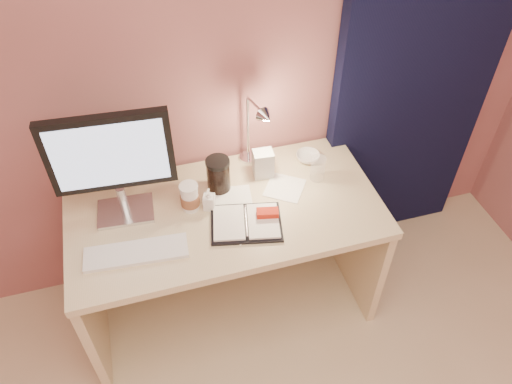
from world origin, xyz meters
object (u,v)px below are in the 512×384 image
object	(u,v)px
bowl	(308,157)
product_box	(263,164)
monitor	(112,159)
dark_jar	(218,176)
planner	(248,222)
desk	(224,230)
desk_lamp	(248,132)
coffee_cup	(190,198)
lotion_bottle	(209,199)
clear_cup	(318,168)
keyboard	(136,253)

from	to	relation	value
bowl	product_box	size ratio (longest dim) A/B	0.83
monitor	dark_jar	distance (m)	0.50
planner	product_box	distance (m)	0.33
dark_jar	product_box	distance (m)	0.22
desk	desk_lamp	xyz separation A→B (m)	(0.17, 0.14, 0.47)
coffee_cup	dark_jar	size ratio (longest dim) A/B	0.91
monitor	planner	distance (m)	0.63
planner	dark_jar	bearing A→B (deg)	117.46
desk_lamp	product_box	bearing A→B (deg)	-48.34
lotion_bottle	desk_lamp	distance (m)	0.35
clear_cup	desk_lamp	world-z (taller)	desk_lamp
clear_cup	lotion_bottle	world-z (taller)	clear_cup
planner	monitor	bearing A→B (deg)	169.19
monitor	desk_lamp	distance (m)	0.61
desk	coffee_cup	world-z (taller)	coffee_cup
keyboard	clear_cup	distance (m)	0.91
keyboard	clear_cup	size ratio (longest dim) A/B	3.47
coffee_cup	clear_cup	distance (m)	0.61
keyboard	clear_cup	world-z (taller)	clear_cup
clear_cup	desk_lamp	distance (m)	0.37
desk	lotion_bottle	distance (m)	0.29
keyboard	lotion_bottle	bearing A→B (deg)	31.23
keyboard	coffee_cup	distance (m)	0.33
coffee_cup	product_box	xyz separation A→B (m)	(0.37, 0.12, 0.01)
lotion_bottle	dark_jar	xyz separation A→B (m)	(0.07, 0.11, 0.02)
coffee_cup	lotion_bottle	bearing A→B (deg)	-16.64
planner	product_box	size ratio (longest dim) A/B	2.48
coffee_cup	lotion_bottle	distance (m)	0.08
desk	planner	world-z (taller)	planner
keyboard	desk	bearing A→B (deg)	32.77
desk	dark_jar	distance (m)	0.31
keyboard	monitor	bearing A→B (deg)	98.89
product_box	desk_lamp	size ratio (longest dim) A/B	0.36
dark_jar	lotion_bottle	bearing A→B (deg)	-122.01
monitor	keyboard	size ratio (longest dim) A/B	1.26
planner	lotion_bottle	world-z (taller)	lotion_bottle
monitor	keyboard	bearing A→B (deg)	-81.42
bowl	desk	bearing A→B (deg)	-163.43
desk_lamp	dark_jar	bearing A→B (deg)	-171.29
product_box	dark_jar	bearing A→B (deg)	-167.61
keyboard	desk_lamp	xyz separation A→B (m)	(0.58, 0.36, 0.23)
coffee_cup	clear_cup	size ratio (longest dim) A/B	1.12
coffee_cup	desk_lamp	world-z (taller)	desk_lamp
product_box	clear_cup	bearing A→B (deg)	-16.35
desk_lamp	lotion_bottle	bearing A→B (deg)	-156.62
planner	clear_cup	size ratio (longest dim) A/B	2.85
monitor	bowl	xyz separation A→B (m)	(0.90, 0.11, -0.30)
dark_jar	desk_lamp	size ratio (longest dim) A/B	0.39
keyboard	desk_lamp	bearing A→B (deg)	36.35
planner	lotion_bottle	distance (m)	0.20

